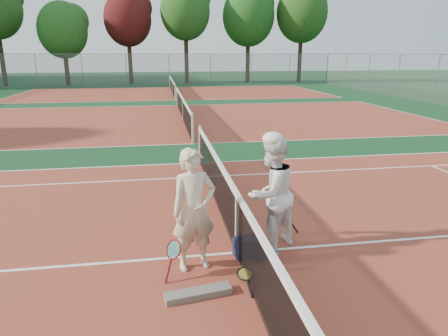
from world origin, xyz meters
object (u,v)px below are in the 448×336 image
Objects in this scene: racket_spare at (245,276)px; water_bottle at (275,262)px; player_a at (194,210)px; racket_red at (174,259)px; sports_bag_purple at (254,248)px; net_main at (237,223)px; sports_bag_navy at (247,247)px; racket_black_held at (286,223)px; player_b at (271,194)px.

water_bottle reaches higher than racket_spare.
racket_red is at bearing -158.61° from player_a.
racket_red reaches higher than sports_bag_purple.
player_a reaches higher than net_main.
sports_bag_navy is at bearing -13.99° from racket_spare.
player_a is at bearing 2.93° from racket_black_held.
racket_black_held is 1.32× the size of sports_bag_navy.
player_a reaches higher than racket_red.
sports_bag_purple is at bearing -4.62° from player_a.
player_b is 3.69× the size of racket_black_held.
player_b is 1.09m from water_bottle.
player_b is 0.84m from racket_black_held.
sports_bag_navy is (1.14, 0.43, -0.12)m from racket_red.
player_b is 1.38m from racket_spare.
net_main is 30.22× the size of sports_bag_purple.
racket_spare is (0.66, -0.47, -0.84)m from player_a.
player_a reaches higher than sports_bag_navy.
net_main reaches higher than water_bottle.
player_b reaches higher than sports_bag_navy.
racket_black_held is 0.84× the size of racket_spare.
player_a is 0.97× the size of player_b.
player_a is 4.74× the size of sports_bag_navy.
player_a is 6.00× the size of water_bottle.
player_a is 0.74m from racket_red.
racket_black_held is 1.58m from racket_spare.
sports_bag_purple is (-0.32, -0.27, -0.78)m from player_b.
player_b reaches higher than player_a.
player_b is at bearing 4.52° from player_a.
player_b is 0.91m from sports_bag_navy.
net_main is at bearing -23.61° from racket_red.
racket_black_held is at bearing 34.44° from sports_bag_navy.
racket_black_held is at bearing -171.03° from player_b.
player_a is at bearing -12.78° from player_b.
water_bottle is (-0.13, -0.76, -0.77)m from player_b.
sports_bag_purple is (0.25, -0.15, -0.36)m from net_main.
racket_red is 1.82× the size of water_bottle.
water_bottle is at bearing -73.27° from racket_spare.
player_b reaches higher than racket_red.
racket_spare is 1.65× the size of sports_bag_purple.
racket_black_held reaches higher than sports_bag_navy.
racket_black_held is 1.20m from water_bottle.
player_b reaches higher than sports_bag_purple.
sports_bag_navy and water_bottle have the same top height.
racket_red is at bearing -9.00° from player_b.
sports_bag_purple reaches higher than racket_spare.
water_bottle is at bearing 43.16° from racket_black_held.
player_a is at bearing -170.26° from sports_bag_purple.
net_main is 21.89× the size of racket_black_held.
sports_bag_purple is at bearing 8.74° from player_b.
racket_black_held reaches higher than racket_spare.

